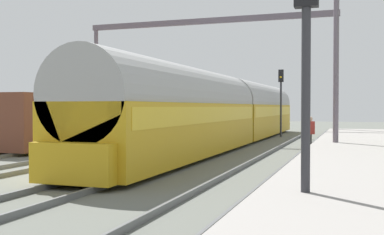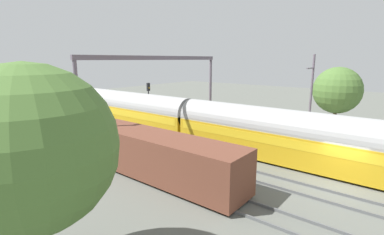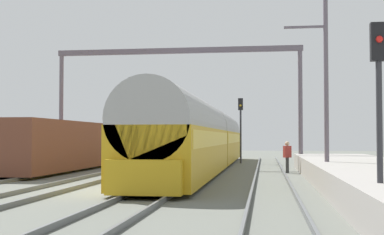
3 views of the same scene
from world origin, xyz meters
TOP-DOWN VIEW (x-y plane):
  - ground at (0.00, 0.00)m, footprint 120.00×120.00m
  - track_west at (-1.99, 0.00)m, footprint 1.52×60.00m
  - track_east at (1.99, 0.00)m, footprint 1.52×60.00m
  - track_far_east at (5.98, 0.00)m, footprint 1.52×60.00m
  - platform at (9.80, 2.00)m, footprint 4.40×28.00m
  - passenger_train at (1.99, 13.42)m, footprint 2.93×32.85m
  - freight_car at (-5.98, 9.83)m, footprint 2.80×13.00m
  - person_crossing at (6.93, 10.41)m, footprint 0.47×0.40m
  - railway_signal_near at (8.35, -6.35)m, footprint 0.36×0.30m
  - railway_signal_far at (3.91, 21.01)m, footprint 0.36×0.30m
  - catenary_gantry at (0.00, 15.24)m, footprint 16.36×0.28m
  - catenary_pole_east_mid at (8.33, 4.46)m, footprint 1.90×0.20m

SIDE VIEW (x-z plane):
  - ground at x=0.00m, z-range 0.00..0.00m
  - track_west at x=-1.99m, z-range 0.00..0.16m
  - track_east at x=1.99m, z-range 0.00..0.16m
  - track_far_east at x=5.98m, z-range 0.00..0.16m
  - platform at x=9.80m, z-range 0.00..0.90m
  - person_crossing at x=6.93m, z-range 0.16..1.89m
  - freight_car at x=-5.98m, z-range 0.12..2.82m
  - passenger_train at x=1.99m, z-range 0.06..3.88m
  - railway_signal_near at x=8.35m, z-range 0.67..5.30m
  - railway_signal_far at x=3.91m, z-range 0.69..5.61m
  - catenary_pole_east_mid at x=8.33m, z-range 0.15..8.15m
  - catenary_gantry at x=0.00m, z-range 1.96..9.82m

